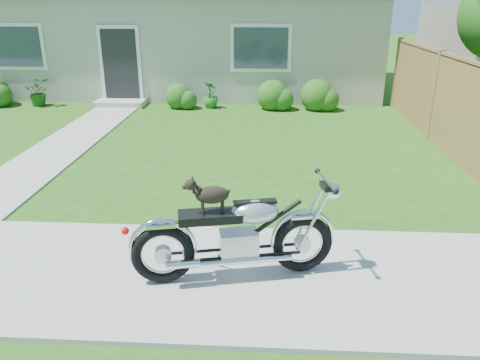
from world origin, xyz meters
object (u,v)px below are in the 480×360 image
house (188,22)px  fence (436,96)px  potted_plant_right (211,95)px  potted_plant_left (38,92)px  motorcycle_with_dog (238,234)px

house → fence: 8.96m
house → fence: (6.30, -6.24, -1.22)m
potted_plant_right → fence: bearing=-28.4°
house → potted_plant_left: house is taller
house → potted_plant_right: 4.04m
potted_plant_left → potted_plant_right: potted_plant_left is taller
potted_plant_left → motorcycle_with_dog: (6.26, -8.61, 0.15)m
potted_plant_left → potted_plant_right: size_ratio=1.08×
potted_plant_right → house: bearing=108.1°
potted_plant_left → potted_plant_right: bearing=0.0°
house → potted_plant_left: size_ratio=15.75×
potted_plant_left → house: bearing=42.0°
potted_plant_right → motorcycle_with_dog: bearing=-81.3°
fence → motorcycle_with_dog: bearing=-123.6°
potted_plant_right → motorcycle_with_dog: size_ratio=0.34×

